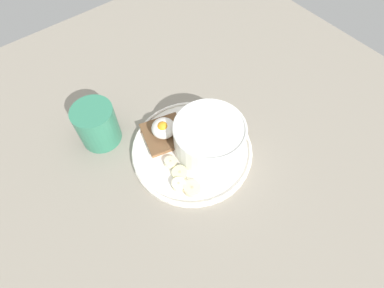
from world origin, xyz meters
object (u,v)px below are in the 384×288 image
at_px(toast_slice, 164,134).
at_px(banana_slice_left, 180,173).
at_px(coffee_mug, 97,125).
at_px(banana_slice_back, 179,184).
at_px(poached_egg, 163,128).
at_px(banana_slice_right, 172,163).
at_px(banana_slice_front, 192,188).
at_px(oatmeal_bowl, 209,137).

xyz_separation_m(toast_slice, banana_slice_left, (0.03, 0.10, -0.00)).
bearing_deg(coffee_mug, banana_slice_back, 106.48).
distance_m(poached_egg, banana_slice_back, 0.13).
bearing_deg(banana_slice_back, toast_slice, -112.30).
height_order(banana_slice_left, banana_slice_right, banana_slice_right).
bearing_deg(banana_slice_front, poached_egg, -102.84).
bearing_deg(oatmeal_bowl, coffee_mug, -45.61).
height_order(toast_slice, banana_slice_front, same).
height_order(toast_slice, poached_egg, poached_egg).
bearing_deg(toast_slice, poached_egg, 43.33).
bearing_deg(banana_slice_back, poached_egg, -112.18).
distance_m(toast_slice, banana_slice_front, 0.14).
xyz_separation_m(toast_slice, poached_egg, (0.00, 0.00, 0.02)).
xyz_separation_m(toast_slice, coffee_mug, (0.11, -0.09, 0.03)).
bearing_deg(toast_slice, banana_slice_back, 67.70).
xyz_separation_m(banana_slice_front, coffee_mug, (0.08, -0.23, 0.03)).
distance_m(banana_slice_front, coffee_mug, 0.24).
height_order(poached_egg, banana_slice_front, poached_egg).
xyz_separation_m(oatmeal_bowl, toast_slice, (0.06, -0.08, -0.03)).
height_order(banana_slice_front, banana_slice_right, same).
distance_m(oatmeal_bowl, coffee_mug, 0.24).
distance_m(toast_slice, coffee_mug, 0.14).
xyz_separation_m(oatmeal_bowl, banana_slice_right, (0.09, -0.01, -0.03)).
bearing_deg(banana_slice_back, coffee_mug, -73.52).
bearing_deg(banana_slice_left, oatmeal_bowl, -170.28).
distance_m(oatmeal_bowl, banana_slice_front, 0.11).
relative_size(toast_slice, banana_slice_back, 2.78).
distance_m(banana_slice_right, coffee_mug, 0.18).
height_order(oatmeal_bowl, banana_slice_right, oatmeal_bowl).
relative_size(banana_slice_front, banana_slice_back, 1.28).
bearing_deg(poached_egg, toast_slice, -136.67).
distance_m(toast_slice, banana_slice_left, 0.10).
bearing_deg(banana_slice_back, banana_slice_left, -131.04).
bearing_deg(toast_slice, banana_slice_front, 77.02).
bearing_deg(poached_egg, oatmeal_bowl, 126.50).
bearing_deg(poached_egg, banana_slice_front, 77.16).
distance_m(poached_egg, banana_slice_front, 0.14).
bearing_deg(banana_slice_left, banana_slice_front, 87.93).
height_order(banana_slice_front, banana_slice_back, same).
xyz_separation_m(banana_slice_back, banana_slice_right, (-0.02, -0.05, -0.00)).
height_order(toast_slice, banana_slice_back, same).
distance_m(toast_slice, banana_slice_right, 0.07).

